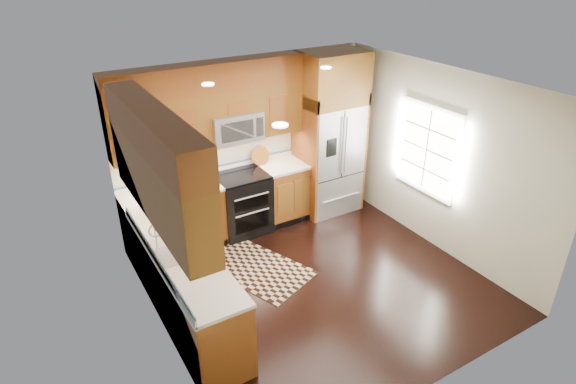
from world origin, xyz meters
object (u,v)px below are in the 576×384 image
utensil_crock (259,157)px  rug (256,268)px  range (242,203)px  refrigerator (329,134)px  knife_block (194,173)px

utensil_crock → rug: bearing=-120.3°
range → rug: range is taller
refrigerator → utensil_crock: 1.18m
range → utensil_crock: utensil_crock is taller
range → rug: (-0.30, -1.00, -0.46)m
rug → knife_block: knife_block is taller
range → knife_block: size_ratio=3.75×
refrigerator → knife_block: size_ratio=10.31×
rug → knife_block: (-0.34, 1.24, 1.04)m
refrigerator → utensil_crock: refrigerator is taller
range → refrigerator: size_ratio=0.36×
refrigerator → knife_block: bearing=172.8°
range → knife_block: knife_block is taller
knife_block → utensil_crock: utensil_crock is taller
refrigerator → rug: bearing=-152.6°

